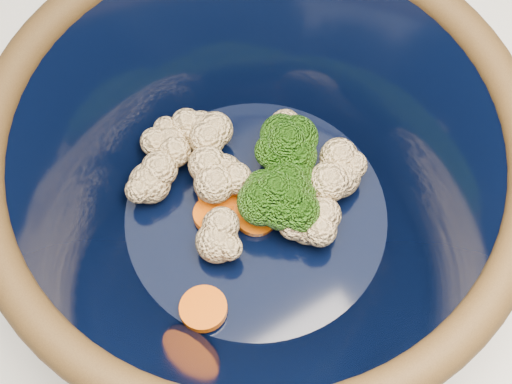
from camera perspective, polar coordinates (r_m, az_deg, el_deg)
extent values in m
cylinder|color=black|center=(0.53, 0.00, -2.95)|extent=(0.20, 0.20, 0.01)
torus|color=black|center=(0.41, 0.00, 4.19)|extent=(0.33, 0.33, 0.02)
cylinder|color=black|center=(0.51, 0.00, -1.83)|extent=(0.19, 0.19, 0.00)
cylinder|color=#608442|center=(0.51, 2.33, 2.60)|extent=(0.01, 0.01, 0.02)
ellipsoid|color=#336212|center=(0.49, 2.44, 3.99)|extent=(0.04, 0.04, 0.04)
cylinder|color=#608442|center=(0.50, 1.44, -1.33)|extent=(0.01, 0.01, 0.02)
ellipsoid|color=#336212|center=(0.47, 1.50, -0.06)|extent=(0.04, 0.04, 0.04)
cylinder|color=#608442|center=(0.50, 2.50, -0.28)|extent=(0.01, 0.01, 0.02)
ellipsoid|color=#336212|center=(0.48, 2.60, 0.84)|extent=(0.04, 0.04, 0.03)
cylinder|color=#608442|center=(0.50, 2.58, -1.81)|extent=(0.01, 0.01, 0.02)
ellipsoid|color=#336212|center=(0.48, 2.69, -0.67)|extent=(0.04, 0.04, 0.03)
sphere|color=beige|center=(0.49, 4.21, -2.53)|extent=(0.03, 0.03, 0.03)
sphere|color=beige|center=(0.52, -6.89, 3.83)|extent=(0.03, 0.03, 0.03)
sphere|color=beige|center=(0.50, -2.73, 1.33)|extent=(0.03, 0.03, 0.03)
sphere|color=beige|center=(0.52, -4.43, 4.83)|extent=(0.03, 0.03, 0.03)
sphere|color=beige|center=(0.52, 2.68, 4.22)|extent=(0.03, 0.03, 0.03)
sphere|color=beige|center=(0.50, 6.57, 1.30)|extent=(0.03, 0.03, 0.03)
sphere|color=beige|center=(0.48, -3.13, -4.00)|extent=(0.03, 0.03, 0.03)
sphere|color=beige|center=(0.51, -8.49, 0.72)|extent=(0.03, 0.03, 0.03)
cylinder|color=#D46009|center=(0.51, -2.89, -0.18)|extent=(0.03, 0.03, 0.01)
cylinder|color=#D46009|center=(0.48, -4.23, -9.29)|extent=(0.03, 0.03, 0.01)
cylinder|color=#D46009|center=(0.50, -3.23, -1.82)|extent=(0.03, 0.03, 0.01)
cylinder|color=#D46009|center=(0.50, 0.00, -1.77)|extent=(0.03, 0.03, 0.01)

